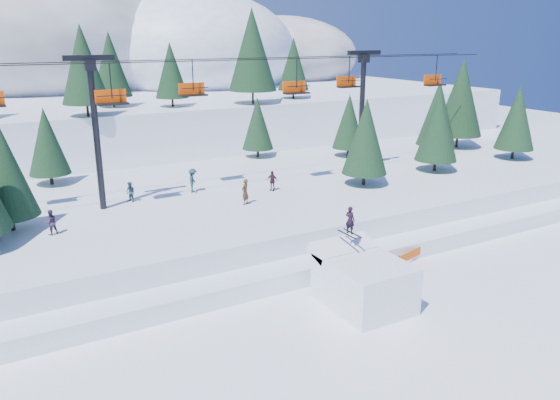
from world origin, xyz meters
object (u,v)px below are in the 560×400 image
banner_far (407,248)px  chairlift (246,100)px  jump_kicker (363,281)px  banner_near (411,255)px

banner_far → chairlift: bearing=114.9°
jump_kicker → banner_far: (6.76, 3.99, -0.84)m
chairlift → banner_far: chairlift is taller
banner_far → banner_near: bearing=-118.5°
chairlift → banner_far: size_ratio=16.10×
jump_kicker → banner_far: bearing=30.5°
banner_near → jump_kicker: bearing=-154.5°
jump_kicker → banner_far: size_ratio=1.81×
jump_kicker → banner_near: size_ratio=1.86×
jump_kicker → chairlift: 18.11m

